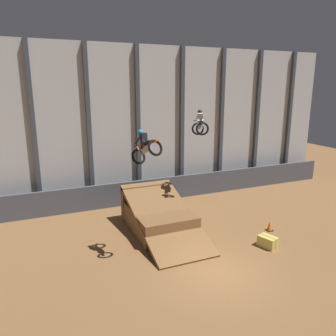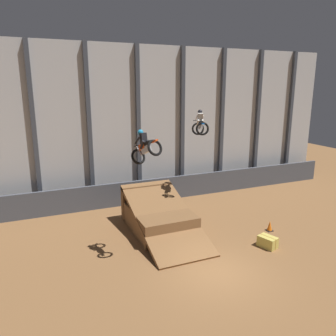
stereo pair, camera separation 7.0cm
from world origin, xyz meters
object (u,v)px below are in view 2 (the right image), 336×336
at_px(rider_bike_right_air, 200,125).
at_px(dirt_ramp, 158,216).
at_px(traffic_cone_near_ramp, 270,226).
at_px(rider_bike_left_air, 145,147).
at_px(hay_bale_trackside, 268,242).

bearing_deg(rider_bike_right_air, dirt_ramp, -161.81).
bearing_deg(traffic_cone_near_ramp, rider_bike_right_air, 137.91).
height_order(dirt_ramp, rider_bike_left_air, rider_bike_left_air).
bearing_deg(rider_bike_left_air, rider_bike_right_air, 17.08).
height_order(dirt_ramp, hay_bale_trackside, dirt_ramp).
relative_size(dirt_ramp, traffic_cone_near_ramp, 11.02).
bearing_deg(hay_bale_trackside, rider_bike_left_air, 166.20).
height_order(traffic_cone_near_ramp, hay_bale_trackside, traffic_cone_near_ramp).
distance_m(dirt_ramp, rider_bike_left_air, 5.62).
distance_m(dirt_ramp, rider_bike_right_air, 5.71).
xyz_separation_m(dirt_ramp, rider_bike_right_air, (2.61, 0.01, 5.08)).
distance_m(rider_bike_left_air, traffic_cone_near_ramp, 8.91).
bearing_deg(dirt_ramp, rider_bike_right_air, 0.14).
xyz_separation_m(traffic_cone_near_ramp, hay_bale_trackside, (-1.39, -1.51, -0.00)).
xyz_separation_m(dirt_ramp, traffic_cone_near_ramp, (5.69, -2.78, -0.47)).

